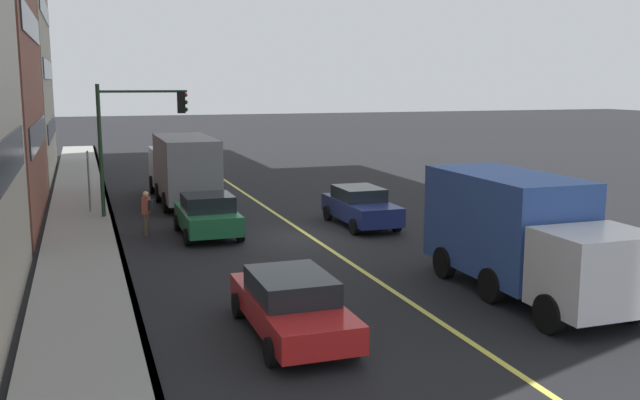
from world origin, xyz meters
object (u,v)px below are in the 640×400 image
Objects in this scene: car_red at (291,304)px; traffic_light_mast at (135,127)px; pedestrian_with_backpack at (147,210)px; car_navy at (360,206)px; truck_gray at (183,167)px; car_green at (208,215)px; street_sign_post at (88,177)px; truck_blue at (522,233)px.

car_red is 15.64m from traffic_light_mast.
car_navy is at bearing -95.84° from pedestrian_with_backpack.
car_navy is at bearing -142.90° from truck_gray.
car_green is 0.84× the size of car_red.
pedestrian_with_backpack is (0.84, 2.08, 0.17)m from car_green.
car_navy is 9.71m from traffic_light_mast.
street_sign_post is at bearing 59.74° from car_navy.
truck_gray is at bearing -66.65° from street_sign_post.
truck_blue reaches higher than street_sign_post.
truck_blue is 16.76m from traffic_light_mast.
car_navy is 0.95× the size of car_red.
pedestrian_with_backpack is at bearing 84.16° from car_navy.
traffic_light_mast reaches higher than street_sign_post.
truck_blue is 4.25× the size of pedestrian_with_backpack.
car_green is 2.25m from pedestrian_with_backpack.
street_sign_post reaches higher than car_navy.
car_navy is 2.69× the size of pedestrian_with_backpack.
truck_gray is at bearing -0.72° from car_red.
car_green is 2.38× the size of pedestrian_with_backpack.
car_navy is 8.12m from pedestrian_with_backpack.
car_red is 11.77m from pedestrian_with_backpack.
car_green is at bearing 90.13° from car_navy.
traffic_light_mast reaches higher than pedestrian_with_backpack.
traffic_light_mast reaches higher than truck_blue.
traffic_light_mast is at bearing 7.84° from car_red.
truck_blue is 18.50m from truck_gray.
car_red is at bearing -172.16° from traffic_light_mast.
street_sign_post is at bearing 34.28° from truck_blue.
traffic_light_mast reaches higher than car_red.
car_red is 17.08m from street_sign_post.
car_navy is at bearing 3.57° from truck_blue.
truck_blue reaches higher than car_red.
street_sign_post is (16.59, 3.98, 0.88)m from car_red.
traffic_light_mast is at bearing 31.60° from truck_blue.
car_navy is at bearing -29.20° from car_red.
car_green is 0.88× the size of car_navy.
car_navy is at bearing -120.26° from street_sign_post.
car_navy is 1.63× the size of street_sign_post.
pedestrian_with_backpack is (10.54, 8.68, -0.69)m from truck_blue.
car_red is at bearing 98.95° from truck_blue.
street_sign_post is (5.83, 9.99, 0.83)m from car_navy.
traffic_light_mast is (4.44, 8.11, 2.98)m from car_navy.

